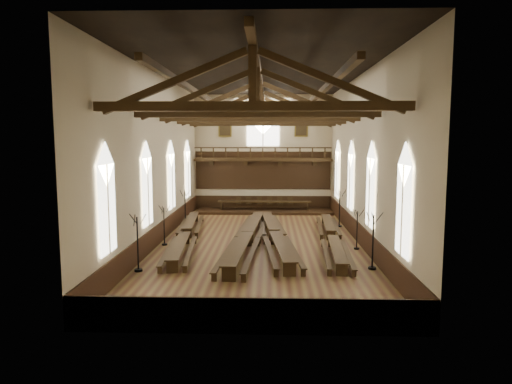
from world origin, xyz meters
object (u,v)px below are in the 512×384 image
dais (264,211)px  candelabrum_right_far (339,215)px  candelabrum_right_mid (357,237)px  refectory_row_d (332,236)px  refectory_row_a (185,233)px  high_table (264,202)px  candelabrum_left_mid (164,233)px  refectory_row_c (274,233)px  candelabrum_left_near (138,254)px  refectory_row_b (248,235)px  candelabrum_left_far (185,214)px  candelabrum_right_near (373,252)px

dais → candelabrum_right_far: size_ratio=4.26×
dais → candelabrum_right_mid: size_ratio=4.97×
refectory_row_d → candelabrum_right_far: 5.42m
refectory_row_a → high_table: high_table is taller
high_table → candelabrum_left_mid: size_ratio=3.36×
refectory_row_c → candelabrum_left_mid: size_ratio=6.13×
refectory_row_d → candelabrum_left_near: candelabrum_left_near is taller
candelabrum_left_near → candelabrum_right_mid: (11.10, 4.69, -0.14)m
refectory_row_d → dais: 12.33m
dais → candelabrum_left_mid: size_ratio=4.83×
refectory_row_b → refectory_row_d: (5.01, 0.44, -0.09)m
high_table → candelabrum_right_mid: bearing=-67.4°
refectory_row_a → candelabrum_left_near: size_ratio=5.09×
refectory_row_a → high_table: 12.16m
refectory_row_b → dais: (0.83, 12.03, -0.47)m
refectory_row_a → candelabrum_right_far: candelabrum_right_far is taller
refectory_row_a → candelabrum_right_far: size_ratio=5.23×
refectory_row_b → candelabrum_left_near: bearing=-131.2°
candelabrum_right_far → high_table: bearing=130.4°
refectory_row_c → high_table: (-0.75, 11.35, 0.29)m
high_table → candelabrum_right_mid: candelabrum_right_mid is taller
refectory_row_b → candelabrum_left_far: bearing=127.5°
candelabrum_right_mid → refectory_row_b: bearing=171.9°
candelabrum_left_near → candelabrum_left_far: (-0.00, 11.94, -0.07)m
candelabrum_left_near → candelabrum_right_mid: bearing=22.9°
candelabrum_left_near → candelabrum_right_mid: candelabrum_left_near is taller
refectory_row_b → candelabrum_right_near: (6.22, -4.86, 0.27)m
candelabrum_left_mid → candelabrum_right_far: size_ratio=0.88×
refectory_row_a → candelabrum_right_mid: bearing=-9.6°
high_table → refectory_row_a: bearing=-112.6°
candelabrum_left_near → refectory_row_b: bearing=48.8°
candelabrum_right_near → candelabrum_left_near: bearing=-176.3°
refectory_row_b → refectory_row_a: bearing=168.1°
dais → high_table: (-0.00, 0.00, 0.73)m
candelabrum_right_near → candelabrum_right_far: candelabrum_right_near is taller
refectory_row_c → candelabrum_right_far: (4.63, 5.03, 0.27)m
candelabrum_left_far → candelabrum_right_mid: 13.26m
refectory_row_a → refectory_row_c: size_ratio=0.97×
refectory_row_b → refectory_row_c: bearing=23.3°
candelabrum_left_mid → candelabrum_right_far: 12.60m
candelabrum_left_near → candelabrum_right_far: (11.10, 11.28, -0.02)m
refectory_row_d → candelabrum_left_far: (-9.90, 5.93, 0.28)m
candelabrum_right_near → refectory_row_b: bearing=142.0°
refectory_row_c → candelabrum_left_far: size_ratio=5.72×
refectory_row_d → candelabrum_left_mid: bearing=-176.0°
refectory_row_b → dais: 12.07m
refectory_row_c → refectory_row_d: (3.43, -0.24, -0.06)m
refectory_row_a → refectory_row_b: bearing=-11.9°
refectory_row_c → candelabrum_right_far: bearing=47.3°
candelabrum_right_far → candelabrum_right_mid: bearing=-90.0°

